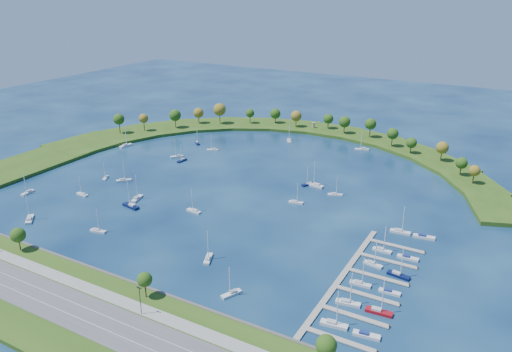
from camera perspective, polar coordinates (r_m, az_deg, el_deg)
The scene contains 40 objects.
ground at distance 267.89m, azimuth -1.46°, elevation -0.95°, with size 700.00×700.00×0.00m, color #07193E.
south_shoreline at distance 185.21m, azimuth -21.77°, elevation -13.19°, with size 420.00×43.10×11.60m.
breakwater at distance 329.59m, azimuth -4.08°, elevation 3.49°, with size 286.74×247.64×2.00m.
breakwater_trees at distance 348.93m, azimuth 2.96°, elevation 6.17°, with size 237.42×90.86×15.51m.
harbor_tower at distance 368.44m, azimuth 6.59°, elevation 5.82°, with size 2.60×2.60×4.07m.
dock_system at distance 187.07m, azimuth 11.90°, elevation -11.85°, with size 24.28×82.00×1.60m.
moored_boat_0 at distance 237.21m, azimuth -7.14°, elevation -3.93°, with size 7.92×2.97×11.37m.
moored_boat_1 at distance 249.50m, azimuth -24.53°, elevation -4.48°, with size 8.35×8.44×13.63m.
moored_boat_2 at distance 266.31m, azimuth 6.81°, elevation -1.01°, with size 9.85×3.97×14.07m.
moored_boat_3 at distance 340.92m, azimuth 3.83°, elevation 4.09°, with size 6.32×8.34×12.25m.
moored_boat_4 at distance 337.96m, azimuth -6.74°, elevation 3.83°, with size 6.61×6.37×10.55m.
moored_boat_5 at distance 255.55m, azimuth -13.49°, elevation -2.46°, with size 4.67×9.13×12.93m.
moored_boat_6 at distance 247.63m, azimuth -14.15°, elevation -3.30°, with size 10.12×4.41×14.39m.
moored_boat_7 at distance 227.89m, azimuth -17.67°, elevation -5.94°, with size 7.56×3.45×10.73m.
moored_boat_8 at distance 197.48m, azimuth -5.51°, elevation -9.35°, with size 5.29×8.44×12.03m.
moored_boat_9 at distance 305.57m, azimuth -8.48°, elevation 1.84°, with size 2.67×7.43×10.70m.
moored_boat_10 at distance 312.95m, azimuth -9.05°, elevation 2.28°, with size 6.83×7.37×11.56m.
moored_boat_11 at distance 280.84m, azimuth -14.94°, elevation -0.42°, with size 7.20×7.21×11.70m.
moored_boat_12 at distance 256.42m, azimuth 9.05°, elevation -2.05°, with size 7.63×4.94×10.92m.
moored_boat_13 at distance 281.45m, azimuth -24.71°, elevation -1.67°, with size 3.17×7.81×11.16m.
moored_boat_14 at distance 268.67m, azimuth -19.30°, elevation -1.93°, with size 7.24×2.56×10.44m.
moored_boat_15 at distance 323.06m, azimuth -5.00°, elevation 3.07°, with size 7.55×5.11×10.87m.
moored_boat_16 at distance 341.13m, azimuth -14.70°, elevation 3.44°, with size 3.80×9.37×13.38m.
moored_boat_17 at distance 267.74m, azimuth 6.01°, elevation -0.87°, with size 5.62×7.39×10.87m.
moored_boat_18 at distance 177.11m, azimuth -2.82°, elevation -13.24°, with size 5.13×7.80×11.19m.
moored_boat_19 at distance 287.56m, azimuth -16.86°, elevation -0.12°, with size 4.75×6.76×9.78m.
moored_boat_20 at distance 245.34m, azimuth 4.59°, elevation -2.95°, with size 7.45×3.43×10.57m.
moored_boat_21 at distance 329.62m, azimuth 12.05°, elevation 3.06°, with size 9.15×5.94×13.10m.
docked_boat_0 at distance 165.21m, azimuth 8.92°, elevation -16.37°, with size 8.99×3.47×12.88m.
docked_boat_1 at distance 163.13m, azimuth 12.52°, elevation -17.36°, with size 8.63×3.44×1.71m.
docked_boat_2 at distance 175.24m, azimuth 10.49°, elevation -14.02°, with size 8.63×3.63×12.29m.
docked_boat_3 at distance 173.31m, azimuth 13.90°, elevation -14.77°, with size 9.03×3.05×13.07m.
docked_boat_4 at distance 185.70m, azimuth 11.86°, elevation -11.93°, with size 7.81×2.58×11.32m.
docked_boat_5 at distance 183.95m, azimuth 15.04°, elevation -12.71°, with size 7.69×2.62×1.54m.
docked_boat_6 at distance 198.32m, azimuth 13.26°, elevation -9.74°, with size 7.77×3.24×11.08m.
docked_boat_7 at distance 193.89m, azimuth 16.01°, elevation -10.79°, with size 8.67×3.51×12.39m.
docked_boat_8 at distance 208.72m, azimuth 14.24°, elevation -8.17°, with size 7.71×2.31×11.27m.
docked_boat_9 at distance 206.26m, azimuth 16.99°, elevation -8.94°, with size 8.33×2.59×1.69m.
docked_boat_10 at distance 225.15m, azimuth 16.20°, elevation -6.09°, with size 8.84×3.12×12.75m.
docked_boat_11 at distance 224.04m, azimuth 18.68°, elevation -6.61°, with size 9.22×3.74×1.83m.
Camera 1 is at (127.24, -213.02, 100.98)m, focal length 34.90 mm.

